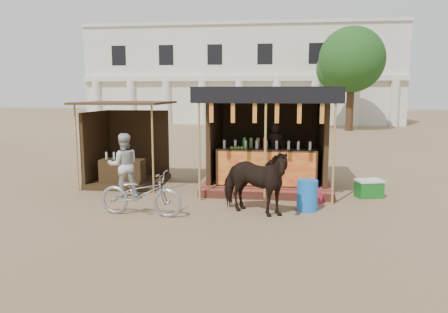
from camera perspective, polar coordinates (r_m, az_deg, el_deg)
ground at (r=9.29m, az=-1.29°, el=-8.18°), size 120.00×120.00×0.00m
main_stall at (r=12.26m, az=5.75°, el=0.75°), size 3.60×3.61×2.78m
secondary_stall at (r=12.98m, az=-13.04°, el=0.23°), size 2.40×2.40×2.38m
cow at (r=9.49m, az=3.95°, el=-3.31°), size 1.89×1.42×1.45m
motorbike at (r=9.61m, az=-10.82°, el=-4.76°), size 1.90×0.81×0.97m
bystander at (r=11.42m, az=-12.99°, el=-1.08°), size 0.96×0.87×1.62m
blue_barrel at (r=10.03m, az=10.81°, el=-5.00°), size 0.61×0.61×0.70m
red_crate at (r=10.81m, az=11.33°, el=-5.15°), size 0.50×0.47×0.29m
cooler at (r=11.70m, az=18.41°, el=-3.96°), size 0.74×0.60×0.46m
background_building at (r=38.90m, az=2.53°, el=10.41°), size 26.00×7.45×8.18m
tree at (r=31.32m, az=15.95°, el=11.76°), size 4.50×4.40×7.00m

